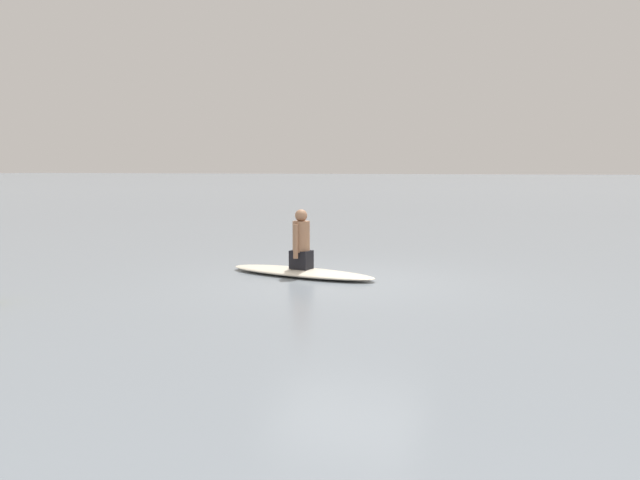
# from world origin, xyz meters

# --- Properties ---
(ground_plane) EXTENTS (400.00, 400.00, 0.00)m
(ground_plane) POSITION_xyz_m (0.00, 0.00, 0.00)
(ground_plane) COLOR gray
(surfboard) EXTENTS (2.92, 1.26, 0.12)m
(surfboard) POSITION_xyz_m (-0.91, 0.27, 0.06)
(surfboard) COLOR silver
(surfboard) RESTS_ON ground
(person_paddler) EXTENTS (0.38, 0.46, 1.04)m
(person_paddler) POSITION_xyz_m (-0.91, 0.27, 0.59)
(person_paddler) COLOR black
(person_paddler) RESTS_ON surfboard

